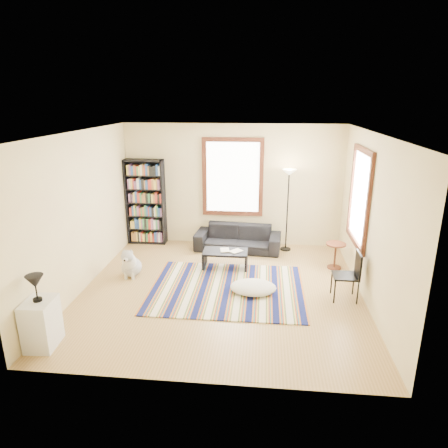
# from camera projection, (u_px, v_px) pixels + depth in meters

# --- Properties ---
(floor) EXTENTS (5.00, 5.00, 0.10)m
(floor) POSITION_uv_depth(u_px,v_px,m) (221.00, 292.00, 7.28)
(floor) COLOR #AC874E
(floor) RESTS_ON ground
(ceiling) EXTENTS (5.00, 5.00, 0.10)m
(ceiling) POSITION_uv_depth(u_px,v_px,m) (221.00, 130.00, 6.40)
(ceiling) COLOR white
(ceiling) RESTS_ON floor
(wall_back) EXTENTS (5.00, 0.10, 2.80)m
(wall_back) POSITION_uv_depth(u_px,v_px,m) (233.00, 185.00, 9.25)
(wall_back) COLOR beige
(wall_back) RESTS_ON floor
(wall_front) EXTENTS (5.00, 0.10, 2.80)m
(wall_front) POSITION_uv_depth(u_px,v_px,m) (196.00, 281.00, 4.42)
(wall_front) COLOR beige
(wall_front) RESTS_ON floor
(wall_left) EXTENTS (0.10, 5.00, 2.80)m
(wall_left) POSITION_uv_depth(u_px,v_px,m) (79.00, 212.00, 7.08)
(wall_left) COLOR beige
(wall_left) RESTS_ON floor
(wall_right) EXTENTS (0.10, 5.00, 2.80)m
(wall_right) POSITION_uv_depth(u_px,v_px,m) (374.00, 221.00, 6.59)
(wall_right) COLOR beige
(wall_right) RESTS_ON floor
(window_back) EXTENTS (1.20, 0.06, 1.60)m
(window_back) POSITION_uv_depth(u_px,v_px,m) (233.00, 177.00, 9.12)
(window_back) COLOR white
(window_back) RESTS_ON wall_back
(window_right) EXTENTS (0.06, 1.20, 1.60)m
(window_right) POSITION_uv_depth(u_px,v_px,m) (360.00, 197.00, 7.30)
(window_right) COLOR white
(window_right) RESTS_ON wall_right
(rug) EXTENTS (2.77, 2.21, 0.02)m
(rug) POSITION_uv_depth(u_px,v_px,m) (227.00, 288.00, 7.29)
(rug) COLOR #0D1345
(rug) RESTS_ON floor
(sofa) EXTENTS (1.98, 0.92, 0.56)m
(sofa) POSITION_uv_depth(u_px,v_px,m) (238.00, 238.00, 9.10)
(sofa) COLOR black
(sofa) RESTS_ON floor
(bookshelf) EXTENTS (0.90, 0.30, 2.00)m
(bookshelf) POSITION_uv_depth(u_px,v_px,m) (146.00, 202.00, 9.35)
(bookshelf) COLOR black
(bookshelf) RESTS_ON floor
(coffee_table) EXTENTS (0.99, 0.68, 0.36)m
(coffee_table) POSITION_uv_depth(u_px,v_px,m) (225.00, 259.00, 8.17)
(coffee_table) COLOR black
(coffee_table) RESTS_ON floor
(book_a) EXTENTS (0.27, 0.22, 0.02)m
(book_a) POSITION_uv_depth(u_px,v_px,m) (220.00, 250.00, 8.12)
(book_a) COLOR beige
(book_a) RESTS_ON coffee_table
(book_b) EXTENTS (0.30, 0.31, 0.02)m
(book_b) POSITION_uv_depth(u_px,v_px,m) (233.00, 250.00, 8.15)
(book_b) COLOR beige
(book_b) RESTS_ON coffee_table
(floor_cushion) EXTENTS (0.97, 0.84, 0.21)m
(floor_cushion) POSITION_uv_depth(u_px,v_px,m) (253.00, 287.00, 7.13)
(floor_cushion) COLOR beige
(floor_cushion) RESTS_ON floor
(floor_lamp) EXTENTS (0.32, 0.32, 1.86)m
(floor_lamp) POSITION_uv_depth(u_px,v_px,m) (287.00, 211.00, 8.90)
(floor_lamp) COLOR black
(floor_lamp) RESTS_ON floor
(side_table) EXTENTS (0.52, 0.52, 0.54)m
(side_table) POSITION_uv_depth(u_px,v_px,m) (335.00, 256.00, 8.11)
(side_table) COLOR #4C2113
(side_table) RESTS_ON floor
(folding_chair) EXTENTS (0.42, 0.40, 0.86)m
(folding_chair) POSITION_uv_depth(u_px,v_px,m) (345.00, 276.00, 6.82)
(folding_chair) COLOR black
(folding_chair) RESTS_ON floor
(white_cabinet) EXTENTS (0.41, 0.52, 0.70)m
(white_cabinet) POSITION_uv_depth(u_px,v_px,m) (41.00, 323.00, 5.53)
(white_cabinet) COLOR silver
(white_cabinet) RESTS_ON floor
(table_lamp) EXTENTS (0.32, 0.32, 0.38)m
(table_lamp) POSITION_uv_depth(u_px,v_px,m) (36.00, 288.00, 5.37)
(table_lamp) COLOR black
(table_lamp) RESTS_ON white_cabinet
(dog) EXTENTS (0.44, 0.61, 0.60)m
(dog) POSITION_uv_depth(u_px,v_px,m) (131.00, 261.00, 7.76)
(dog) COLOR silver
(dog) RESTS_ON floor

